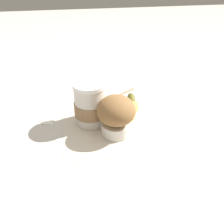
{
  "coord_description": "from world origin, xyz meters",
  "views": [
    {
      "loc": [
        -0.09,
        -0.58,
        0.43
      ],
      "look_at": [
        0.0,
        0.0,
        0.05
      ],
      "focal_mm": 42.0,
      "sensor_mm": 36.0,
      "label": 1
    }
  ],
  "objects_px": {
    "banana": "(132,108)",
    "sugar_packet": "(49,119)",
    "coffee_cup": "(90,104)",
    "muffin": "(116,114)"
  },
  "relations": [
    {
      "from": "muffin",
      "to": "banana",
      "type": "distance_m",
      "value": 0.12
    },
    {
      "from": "coffee_cup",
      "to": "sugar_packet",
      "type": "bearing_deg",
      "value": 167.21
    },
    {
      "from": "coffee_cup",
      "to": "muffin",
      "type": "height_order",
      "value": "coffee_cup"
    },
    {
      "from": "coffee_cup",
      "to": "banana",
      "type": "height_order",
      "value": "coffee_cup"
    },
    {
      "from": "banana",
      "to": "sugar_packet",
      "type": "relative_size",
      "value": 3.1
    },
    {
      "from": "banana",
      "to": "sugar_packet",
      "type": "height_order",
      "value": "banana"
    },
    {
      "from": "coffee_cup",
      "to": "banana",
      "type": "relative_size",
      "value": 0.79
    },
    {
      "from": "coffee_cup",
      "to": "sugar_packet",
      "type": "xyz_separation_m",
      "value": [
        -0.12,
        0.03,
        -0.06
      ]
    },
    {
      "from": "coffee_cup",
      "to": "muffin",
      "type": "xyz_separation_m",
      "value": [
        0.06,
        -0.06,
        0.0
      ]
    },
    {
      "from": "banana",
      "to": "muffin",
      "type": "bearing_deg",
      "value": -123.69
    }
  ]
}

